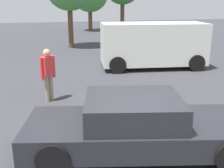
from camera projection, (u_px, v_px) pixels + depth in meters
ground_plane at (125, 151)px, 5.86m from camera, size 80.00×80.00×0.00m
sedan_foreground at (136, 126)px, 5.79m from camera, size 4.97×2.85×1.20m
van_white at (153, 44)px, 13.05m from camera, size 5.10×2.82×2.13m
pedestrian at (48, 71)px, 8.57m from camera, size 0.47×0.44×1.69m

